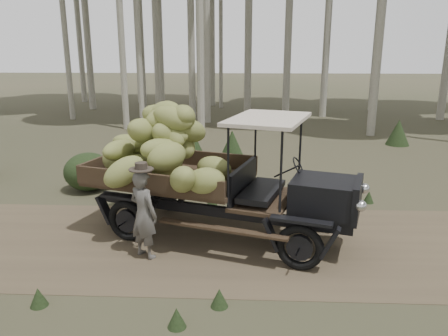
{
  "coord_description": "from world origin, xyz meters",
  "views": [
    {
      "loc": [
        -1.78,
        -7.96,
        3.77
      ],
      "look_at": [
        -2.16,
        0.39,
        1.46
      ],
      "focal_mm": 35.0,
      "sensor_mm": 36.0,
      "label": 1
    }
  ],
  "objects": [
    {
      "name": "banana_truck",
      "position": [
        -2.92,
        0.54,
        1.63
      ],
      "size": [
        5.75,
        3.43,
        2.85
      ],
      "rotation": [
        0.0,
        0.0,
        -0.31
      ],
      "color": "black",
      "rests_on": "ground"
    },
    {
      "name": "ground",
      "position": [
        0.0,
        0.0,
        0.0
      ],
      "size": [
        120.0,
        120.0,
        0.0
      ],
      "primitive_type": "plane",
      "color": "#473D2B",
      "rests_on": "ground"
    },
    {
      "name": "undergrowth",
      "position": [
        2.16,
        0.22,
        0.54
      ],
      "size": [
        25.43,
        21.43,
        1.39
      ],
      "color": "#233319",
      "rests_on": "ground"
    },
    {
      "name": "farmer",
      "position": [
        -3.58,
        -0.6,
        0.86
      ],
      "size": [
        0.73,
        0.67,
        1.81
      ],
      "rotation": [
        0.0,
        0.0,
        2.55
      ],
      "color": "#514E4A",
      "rests_on": "ground"
    },
    {
      "name": "dirt_track",
      "position": [
        0.0,
        0.0,
        0.0
      ],
      "size": [
        70.0,
        4.0,
        0.01
      ],
      "primitive_type": "cube",
      "color": "brown",
      "rests_on": "ground"
    }
  ]
}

